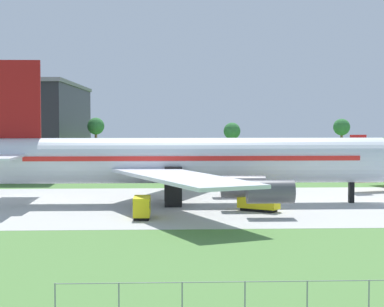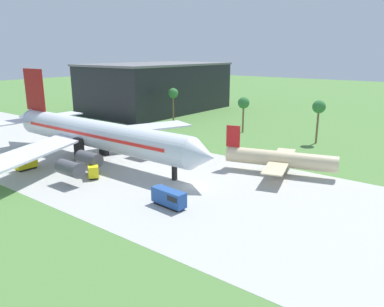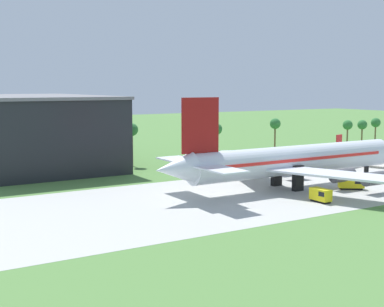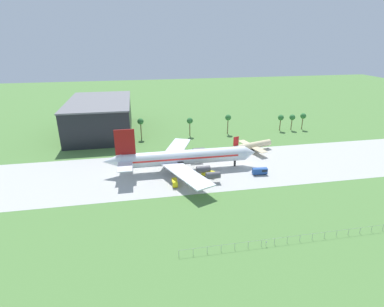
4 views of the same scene
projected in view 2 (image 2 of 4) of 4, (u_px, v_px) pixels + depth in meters
name	position (u px, v px, depth m)	size (l,w,h in m)	color
ground_plane	(195.00, 187.00, 70.81)	(600.00, 600.00, 0.00)	#517F3D
taxiway_strip	(195.00, 187.00, 70.81)	(320.00, 44.00, 0.02)	#B2B2AD
jet_airliner	(95.00, 134.00, 87.53)	(68.39, 58.96, 20.45)	silver
regional_aircraft	(280.00, 159.00, 77.92)	(22.85, 20.84, 9.50)	beige
baggage_tug	(170.00, 198.00, 61.40)	(6.60, 2.52, 2.93)	black
fuel_truck	(25.00, 163.00, 80.87)	(2.09, 4.50, 2.71)	black
catering_van	(93.00, 170.00, 76.41)	(5.62, 4.78, 2.64)	black
terminal_building	(157.00, 87.00, 160.23)	(36.72, 61.20, 20.02)	black
palm_tree_row	(350.00, 114.00, 97.56)	(105.79, 3.60, 12.26)	brown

